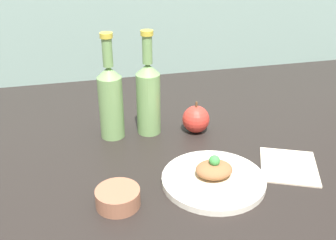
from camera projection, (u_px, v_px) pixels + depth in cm
name	position (u px, v px, depth cm)	size (l,w,h in cm)	color
ground_plane	(182.00, 151.00, 100.69)	(180.00, 110.00, 4.00)	black
plate	(213.00, 179.00, 84.56)	(22.35, 22.35, 1.70)	silver
plated_food	(214.00, 172.00, 83.69)	(15.73, 15.73, 5.38)	beige
cider_bottle_left	(111.00, 99.00, 99.19)	(6.24, 6.24, 27.42)	#729E5B
cider_bottle_right	(148.00, 95.00, 101.28)	(6.24, 6.24, 27.42)	#729E5B
apple	(196.00, 119.00, 104.49)	(7.26, 7.26, 8.65)	red
napkin	(289.00, 165.00, 90.28)	(17.46, 18.42, 0.80)	beige
dipping_bowl	(118.00, 198.00, 77.46)	(8.89, 8.89, 3.56)	#996047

